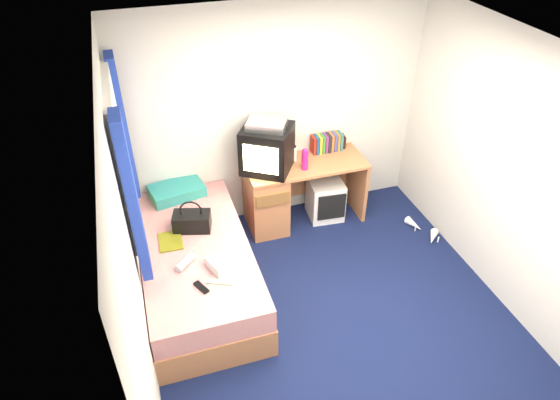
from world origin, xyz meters
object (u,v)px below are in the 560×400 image
object	(u,v)px
towel	(225,261)
remote_control	(201,287)
picture_frame	(343,141)
colour_swatch_fan	(220,282)
vcr	(267,124)
bed	(197,267)
aerosol_can	(295,154)
desk	(281,193)
handbag	(192,221)
pink_water_bottle	(305,160)
pillow	(177,191)
magazine	(171,241)
crt_tv	(267,149)
storage_cube	(325,199)
water_bottle	(185,263)
white_heels	(423,231)

from	to	relation	value
towel	remote_control	xyz separation A→B (m)	(-0.25, -0.21, -0.04)
picture_frame	colour_swatch_fan	size ratio (longest dim) A/B	0.64
vcr	remote_control	bearing A→B (deg)	-97.86
bed	aerosol_can	size ratio (longest dim) A/B	12.01
desk	handbag	distance (m)	1.17
pink_water_bottle	remote_control	bearing A→B (deg)	-138.47
pink_water_bottle	pillow	bearing A→B (deg)	170.21
pillow	magazine	size ratio (longest dim) A/B	1.91
magazine	colour_swatch_fan	xyz separation A→B (m)	(0.33, -0.65, -0.00)
bed	crt_tv	xyz separation A→B (m)	(0.92, 0.74, 0.72)
aerosol_can	magazine	bearing A→B (deg)	-154.37
pink_water_bottle	aerosol_can	bearing A→B (deg)	103.70
storage_cube	picture_frame	distance (m)	0.68
vcr	picture_frame	distance (m)	1.06
pillow	water_bottle	bearing A→B (deg)	-94.37
picture_frame	colour_swatch_fan	distance (m)	2.29
vcr	handbag	distance (m)	1.20
bed	desk	distance (m)	1.30
storage_cube	towel	bearing A→B (deg)	-137.57
aerosol_can	white_heels	distance (m)	1.67
pink_water_bottle	aerosol_can	world-z (taller)	pink_water_bottle
storage_cube	handbag	world-z (taller)	handbag
storage_cube	pink_water_bottle	size ratio (longest dim) A/B	2.13
towel	aerosol_can	bearing A→B (deg)	48.25
desk	aerosol_can	size ratio (longest dim) A/B	7.80
bed	handbag	world-z (taller)	handbag
bed	pink_water_bottle	size ratio (longest dim) A/B	9.17
aerosol_can	colour_swatch_fan	bearing A→B (deg)	-129.78
pillow	bed	bearing A→B (deg)	-87.81
storage_cube	colour_swatch_fan	bearing A→B (deg)	-134.72
aerosol_can	remote_control	bearing A→B (deg)	-133.15
handbag	water_bottle	bearing A→B (deg)	-90.89
bed	handbag	bearing A→B (deg)	82.72
water_bottle	remote_control	world-z (taller)	water_bottle
bed	storage_cube	bearing A→B (deg)	24.06
bed	pillow	bearing A→B (deg)	92.19
towel	water_bottle	xyz separation A→B (m)	(-0.33, 0.10, -0.01)
aerosol_can	picture_frame	bearing A→B (deg)	11.71
white_heels	vcr	bearing A→B (deg)	156.93
remote_control	storage_cube	bearing A→B (deg)	11.81
towel	pillow	bearing A→B (deg)	101.89
aerosol_can	bed	bearing A→B (deg)	-147.21
pillow	magazine	bearing A→B (deg)	-102.83
desk	water_bottle	world-z (taller)	desk
vcr	pink_water_bottle	world-z (taller)	vcr
desk	handbag	bearing A→B (deg)	-154.40
handbag	remote_control	bearing A→B (deg)	-78.73
crt_tv	aerosol_can	bearing A→B (deg)	43.67
pink_water_bottle	white_heels	bearing A→B (deg)	-24.15
pink_water_bottle	colour_swatch_fan	bearing A→B (deg)	-135.30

